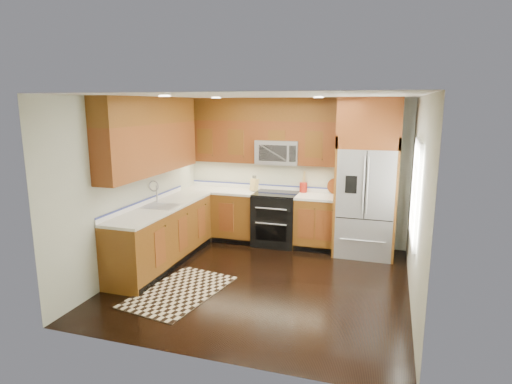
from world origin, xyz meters
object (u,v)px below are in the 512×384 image
(rug, at_px, (180,291))
(knife_block, at_px, (254,184))
(utensil_crock, at_px, (303,185))
(range, at_px, (276,219))
(refrigerator, at_px, (367,178))

(rug, xyz_separation_m, knife_block, (0.27, 2.45, 1.05))
(rug, relative_size, utensil_crock, 4.03)
(knife_block, distance_m, utensil_crock, 0.89)
(range, distance_m, rug, 2.49)
(refrigerator, bearing_deg, knife_block, 175.76)
(refrigerator, bearing_deg, range, 178.60)
(range, height_order, rug, range)
(knife_block, bearing_deg, rug, -96.41)
(range, xyz_separation_m, utensil_crock, (0.44, 0.24, 0.60))
(rug, bearing_deg, utensil_crock, 75.41)
(range, distance_m, knife_block, 0.74)
(knife_block, relative_size, utensil_crock, 0.74)
(range, xyz_separation_m, knife_block, (-0.44, 0.11, 0.59))
(range, bearing_deg, utensil_crock, 28.70)
(range, distance_m, refrigerator, 1.76)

